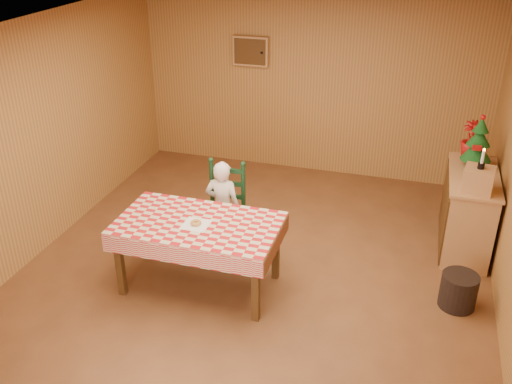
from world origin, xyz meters
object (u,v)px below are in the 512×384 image
at_px(shelf_unit, 467,211).
at_px(storage_bin, 458,291).
at_px(dining_table, 198,229).
at_px(seated_child, 223,207).
at_px(ladder_chair, 225,210).
at_px(crate, 478,179).
at_px(christmas_tree, 478,143).

distance_m(shelf_unit, storage_bin, 1.24).
relative_size(dining_table, seated_child, 1.47).
distance_m(ladder_chair, crate, 2.76).
bearing_deg(crate, dining_table, -155.46).
bearing_deg(seated_child, ladder_chair, -90.00).
distance_m(crate, storage_bin, 1.19).
bearing_deg(seated_child, crate, -169.60).
height_order(dining_table, christmas_tree, christmas_tree).
relative_size(shelf_unit, storage_bin, 3.42).
height_order(christmas_tree, storage_bin, christmas_tree).
bearing_deg(shelf_unit, dining_table, -148.70).
xyz_separation_m(dining_table, ladder_chair, (-0.00, 0.79, -0.18)).
bearing_deg(crate, shelf_unit, 91.23).
xyz_separation_m(seated_child, shelf_unit, (2.67, 0.89, -0.10)).
distance_m(ladder_chair, seated_child, 0.08).
bearing_deg(seated_child, dining_table, 90.00).
bearing_deg(dining_table, shelf_unit, 31.30).
bearing_deg(dining_table, crate, 24.54).
bearing_deg(seated_child, storage_bin, 173.10).
height_order(dining_table, storage_bin, dining_table).
bearing_deg(ladder_chair, christmas_tree, 22.06).
relative_size(crate, christmas_tree, 0.48).
distance_m(dining_table, crate, 2.96).
distance_m(shelf_unit, christmas_tree, 0.79).
height_order(ladder_chair, seated_child, seated_child).
bearing_deg(storage_bin, seated_child, 173.10).
xyz_separation_m(seated_child, christmas_tree, (2.67, 1.14, 0.65)).
xyz_separation_m(crate, storage_bin, (-0.08, -0.80, -0.87)).
height_order(ladder_chair, storage_bin, ladder_chair).
relative_size(ladder_chair, crate, 3.60).
bearing_deg(storage_bin, shelf_unit, 86.67).
bearing_deg(crate, storage_bin, -95.58).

